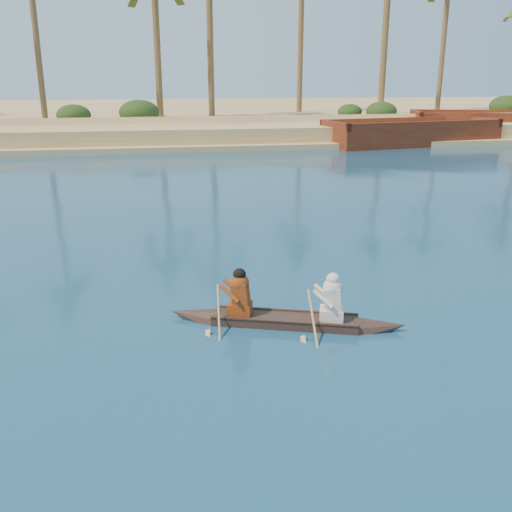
{
  "coord_description": "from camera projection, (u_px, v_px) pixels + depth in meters",
  "views": [
    {
      "loc": [
        -10.32,
        -13.1,
        4.49
      ],
      "look_at": [
        -8.3,
        -2.08,
        0.94
      ],
      "focal_mm": 40.0,
      "sensor_mm": 36.0,
      "label": 1
    }
  ],
  "objects": [
    {
      "name": "sandy_embankment",
      "position": [
        250.0,
        116.0,
        59.22
      ],
      "size": [
        150.0,
        51.0,
        1.5
      ],
      "color": "#DCC67C",
      "rests_on": "ground"
    },
    {
      "name": "canoe",
      "position": [
        285.0,
        313.0,
        10.71
      ],
      "size": [
        4.42,
        2.01,
        1.23
      ],
      "rotation": [
        0.0,
        0.0,
        -0.33
      ],
      "color": "#39281F",
      "rests_on": "ground"
    },
    {
      "name": "shrub_cluster",
      "position": [
        283.0,
        120.0,
        44.58
      ],
      "size": [
        100.0,
        6.0,
        2.4
      ],
      "primitive_type": null,
      "color": "black",
      "rests_on": "ground"
    },
    {
      "name": "palm_grove",
      "position": [
        275.0,
        30.0,
        45.81
      ],
      "size": [
        110.0,
        14.0,
        16.0
      ],
      "primitive_type": null,
      "color": "#3A501C",
      "rests_on": "ground"
    },
    {
      "name": "barge_right",
      "position": [
        505.0,
        127.0,
        43.27
      ],
      "size": [
        14.38,
        8.2,
        2.28
      ],
      "rotation": [
        0.0,
        0.0,
        -0.28
      ],
      "color": "maroon",
      "rests_on": "ground"
    },
    {
      "name": "barge_mid",
      "position": [
        411.0,
        134.0,
        38.84
      ],
      "size": [
        12.32,
        5.76,
        1.97
      ],
      "rotation": [
        0.0,
        0.0,
        0.16
      ],
      "color": "maroon",
      "rests_on": "ground"
    }
  ]
}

